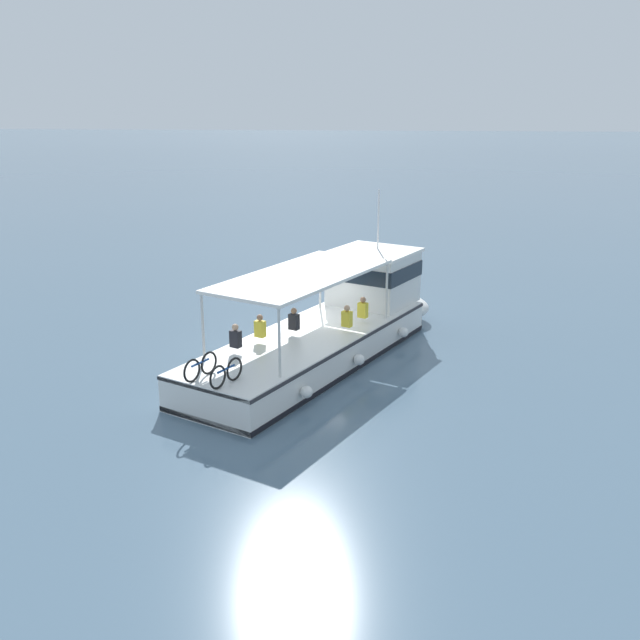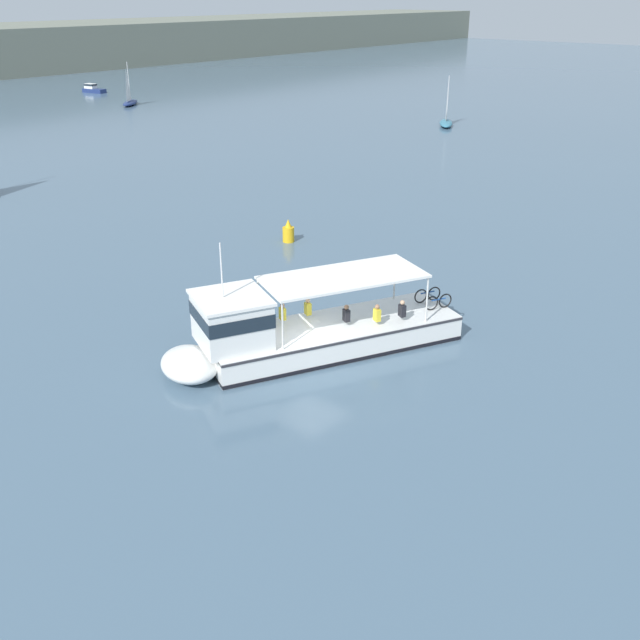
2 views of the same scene
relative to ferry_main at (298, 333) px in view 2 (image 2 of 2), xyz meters
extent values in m
plane|color=slate|center=(-0.24, -0.82, -1.02)|extent=(400.00, 400.00, 0.00)
cube|color=white|center=(1.46, -0.70, -0.47)|extent=(11.13, 7.53, 1.10)
ellipsoid|color=white|center=(-4.14, 1.97, -0.47)|extent=(3.25, 3.60, 1.01)
cube|color=black|center=(1.46, -0.70, -0.92)|extent=(11.14, 7.57, 0.16)
cube|color=#2D2D33|center=(1.46, -0.70, 0.00)|extent=(11.15, 7.58, 0.10)
cube|color=white|center=(-2.52, 1.19, 1.03)|extent=(3.52, 3.57, 1.90)
cube|color=#19232D|center=(-2.52, 1.19, 1.37)|extent=(3.58, 3.65, 0.56)
cube|color=white|center=(-2.52, 1.19, 2.04)|extent=(3.73, 3.79, 0.12)
cube|color=white|center=(1.86, -0.89, 2.13)|extent=(7.31, 5.54, 0.10)
cylinder|color=silver|center=(-1.66, -0.72, 1.08)|extent=(0.08, 0.08, 2.00)
cylinder|color=silver|center=(-0.49, 1.73, 1.08)|extent=(0.08, 0.08, 2.00)
cylinder|color=silver|center=(4.21, -3.51, 1.08)|extent=(0.08, 0.08, 2.00)
cylinder|color=silver|center=(5.38, -1.06, 1.08)|extent=(0.08, 0.08, 2.00)
cylinder|color=silver|center=(-2.79, 1.32, 3.20)|extent=(0.06, 0.06, 2.20)
sphere|color=white|center=(-0.85, 2.37, -0.52)|extent=(0.36, 0.36, 0.36)
sphere|color=white|center=(2.13, 0.95, -0.52)|extent=(0.36, 0.36, 0.36)
sphere|color=white|center=(4.93, -0.38, -0.52)|extent=(0.36, 0.36, 0.36)
torus|color=black|center=(5.37, -3.06, 0.41)|extent=(0.62, 0.34, 0.66)
torus|color=black|center=(6.00, -3.36, 0.41)|extent=(0.62, 0.34, 0.66)
cylinder|color=#1E478C|center=(5.69, -3.21, 0.53)|extent=(0.66, 0.35, 0.06)
torus|color=black|center=(5.76, -2.25, 0.41)|extent=(0.62, 0.34, 0.66)
torus|color=black|center=(6.39, -2.55, 0.41)|extent=(0.62, 0.34, 0.66)
cylinder|color=#1E478C|center=(6.07, -2.40, 0.53)|extent=(0.66, 0.35, 0.06)
cube|color=black|center=(3.62, -2.69, 0.54)|extent=(0.34, 0.38, 0.52)
sphere|color=tan|center=(3.62, -2.69, 0.91)|extent=(0.20, 0.20, 0.20)
cube|color=yellow|center=(2.57, -2.15, 0.54)|extent=(0.34, 0.38, 0.52)
sphere|color=#9E7051|center=(2.57, -2.15, 0.91)|extent=(0.20, 0.20, 0.20)
cube|color=black|center=(1.72, -1.20, 0.54)|extent=(0.34, 0.38, 0.52)
sphere|color=#9E7051|center=(1.72, -1.20, 0.91)|extent=(0.20, 0.20, 0.20)
cube|color=yellow|center=(1.21, 0.48, 0.54)|extent=(0.34, 0.38, 0.52)
sphere|color=tan|center=(1.21, 0.48, 0.91)|extent=(0.20, 0.20, 0.20)
cube|color=yellow|center=(0.12, 0.95, 0.54)|extent=(0.34, 0.38, 0.52)
sphere|color=#9E7051|center=(0.12, 0.95, 0.91)|extent=(0.20, 0.20, 0.20)
cube|color=navy|center=(44.51, 80.00, -0.74)|extent=(2.00, 3.79, 0.56)
cube|color=white|center=(44.38, 80.62, -0.11)|extent=(1.35, 1.80, 0.70)
cube|color=#19232D|center=(44.38, 80.62, 0.07)|extent=(1.37, 1.80, 0.28)
ellipsoid|color=navy|center=(39.99, 65.23, -0.72)|extent=(4.65, 4.05, 0.60)
cylinder|color=silver|center=(40.23, 65.42, 1.98)|extent=(0.08, 0.08, 4.80)
pyramid|color=white|center=(39.57, 64.87, 1.67)|extent=(1.38, 1.09, 4.08)
ellipsoid|color=teal|center=(52.79, 24.88, -0.72)|extent=(4.81, 3.73, 0.60)
cylinder|color=silver|center=(52.54, 24.73, 1.98)|extent=(0.08, 0.08, 4.80)
pyramid|color=white|center=(53.24, 25.20, 1.67)|extent=(1.47, 0.95, 4.08)
cylinder|color=gold|center=(10.91, 10.48, -0.57)|extent=(0.70, 0.70, 0.90)
cone|color=gold|center=(10.91, 10.48, 0.13)|extent=(0.42, 0.42, 0.50)
camera|label=1|loc=(23.33, 2.05, 7.36)|focal=39.68mm
camera|label=2|loc=(-20.35, -18.36, 12.90)|focal=41.28mm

